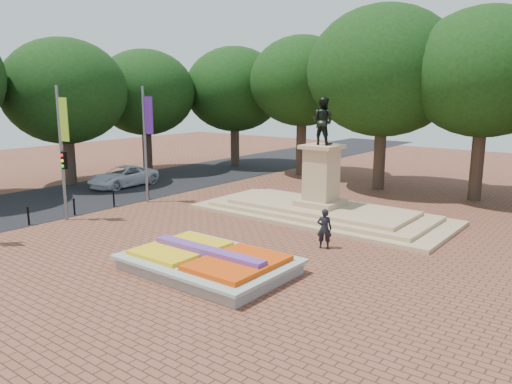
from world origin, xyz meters
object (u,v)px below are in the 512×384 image
(monument, at_px, (321,200))
(pedestrian, at_px, (324,229))
(flower_bed, at_px, (209,262))
(van, at_px, (123,177))

(monument, relative_size, pedestrian, 7.91)
(monument, xyz_separation_m, pedestrian, (3.06, -4.86, 0.00))
(flower_bed, height_order, pedestrian, pedestrian)
(van, relative_size, pedestrian, 2.91)
(flower_bed, xyz_separation_m, pedestrian, (2.03, 5.14, 0.51))
(flower_bed, xyz_separation_m, monument, (-1.03, 10.00, 0.50))
(flower_bed, relative_size, pedestrian, 3.56)
(monument, relative_size, van, 2.72)
(flower_bed, xyz_separation_m, van, (-16.55, 8.78, 0.34))
(van, distance_m, pedestrian, 18.93)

